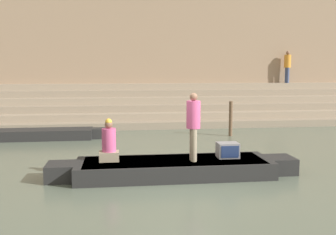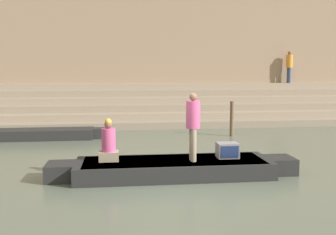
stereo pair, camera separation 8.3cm
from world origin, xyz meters
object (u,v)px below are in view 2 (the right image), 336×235
rowboat_main (174,168)px  person_standing (193,122)px  tv_set (228,150)px  person_on_steps (289,65)px  moored_boat_shore (40,134)px  mooring_post (232,119)px  person_rowing (109,144)px

rowboat_main → person_standing: person_standing is taller
tv_set → person_on_steps: 12.84m
rowboat_main → moored_boat_shore: 7.07m
mooring_post → person_on_steps: bearing=49.6°
rowboat_main → person_standing: (0.45, -0.11, 1.13)m
rowboat_main → mooring_post: mooring_post is taller
mooring_post → person_on_steps: size_ratio=0.80×
tv_set → person_on_steps: (6.38, 10.92, 2.24)m
tv_set → person_on_steps: person_on_steps is taller
mooring_post → person_standing: bearing=-114.8°
rowboat_main → person_on_steps: (7.76, 11.02, 2.61)m
rowboat_main → mooring_post: size_ratio=4.47×
mooring_post → person_rowing: bearing=-130.7°
person_rowing → moored_boat_shore: person_rowing is taller
tv_set → mooring_post: bearing=69.4°
person_rowing → person_on_steps: (9.33, 10.90, 2.01)m
person_rowing → person_on_steps: size_ratio=0.61×
rowboat_main → person_rowing: (-1.57, 0.12, 0.60)m
person_rowing → person_on_steps: person_on_steps is taller
person_rowing → mooring_post: (4.59, 5.34, -0.14)m
rowboat_main → person_standing: bearing=-11.7°
rowboat_main → moored_boat_shore: bearing=129.8°
mooring_post → rowboat_main: bearing=-119.0°
person_standing → person_rowing: 2.10m
person_standing → moored_boat_shore: 7.53m
rowboat_main → tv_set: 1.43m
moored_boat_shore → mooring_post: mooring_post is taller
person_standing → moored_boat_shore: size_ratio=0.33×
person_standing → rowboat_main: bearing=175.4°
rowboat_main → mooring_post: bearing=63.7°
moored_boat_shore → person_standing: bearing=-56.2°
rowboat_main → person_rowing: size_ratio=5.88×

